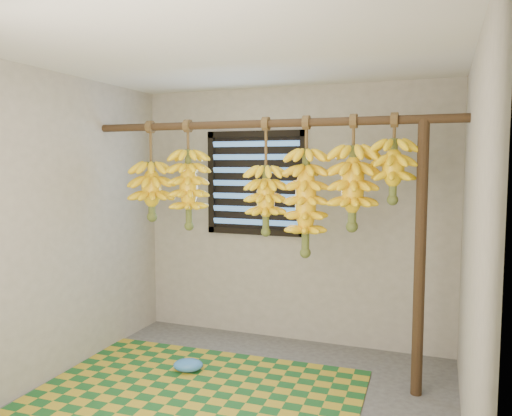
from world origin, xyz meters
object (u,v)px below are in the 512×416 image
at_px(banana_bunch_e, 353,188).
at_px(banana_bunch_f, 393,171).
at_px(banana_bunch_b, 189,189).
at_px(woven_mat, 189,402).
at_px(banana_bunch_a, 152,190).
at_px(banana_bunch_d, 306,202).
at_px(banana_bunch_c, 266,200).
at_px(plastic_bag, 188,365).
at_px(support_post, 420,260).

xyz_separation_m(banana_bunch_e, banana_bunch_f, (0.29, -0.00, 0.13)).
height_order(banana_bunch_b, banana_bunch_e, same).
distance_m(woven_mat, banana_bunch_b, 1.67).
height_order(banana_bunch_a, banana_bunch_e, same).
bearing_deg(banana_bunch_d, banana_bunch_c, 180.00).
xyz_separation_m(plastic_bag, banana_bunch_c, (0.58, 0.25, 1.34)).
bearing_deg(banana_bunch_c, support_post, -0.00).
height_order(woven_mat, banana_bunch_c, banana_bunch_c).
bearing_deg(support_post, banana_bunch_c, 180.00).
height_order(plastic_bag, banana_bunch_c, banana_bunch_c).
distance_m(support_post, banana_bunch_e, 0.71).
height_order(woven_mat, banana_bunch_b, banana_bunch_b).
xyz_separation_m(banana_bunch_c, banana_bunch_e, (0.68, 0.00, 0.11)).
bearing_deg(woven_mat, banana_bunch_b, 116.94).
relative_size(banana_bunch_a, banana_bunch_e, 0.99).
height_order(support_post, banana_bunch_e, banana_bunch_e).
bearing_deg(banana_bunch_e, banana_bunch_b, -180.00).
distance_m(banana_bunch_d, banana_bunch_e, 0.38).
bearing_deg(banana_bunch_d, banana_bunch_a, 180.00).
distance_m(banana_bunch_a, banana_bunch_f, 2.03).
relative_size(support_post, banana_bunch_c, 2.17).
xyz_separation_m(banana_bunch_a, banana_bunch_f, (2.02, -0.00, 0.18)).
distance_m(support_post, banana_bunch_b, 1.92).
bearing_deg(banana_bunch_e, support_post, -0.00).
bearing_deg(banana_bunch_d, banana_bunch_e, 0.00).
distance_m(banana_bunch_a, banana_bunch_d, 1.38).
bearing_deg(banana_bunch_b, support_post, 0.00).
bearing_deg(banana_bunch_e, plastic_bag, -168.99).
relative_size(banana_bunch_a, banana_bunch_c, 0.91).
distance_m(banana_bunch_c, banana_bunch_f, 1.00).
bearing_deg(woven_mat, banana_bunch_d, 46.60).
bearing_deg(plastic_bag, banana_bunch_e, 11.01).
bearing_deg(banana_bunch_b, woven_mat, -63.06).
bearing_deg(banana_bunch_c, woven_mat, -115.54).
relative_size(banana_bunch_d, banana_bunch_e, 1.26).
bearing_deg(banana_bunch_b, banana_bunch_f, -0.00).
distance_m(banana_bunch_d, banana_bunch_f, 0.69).
relative_size(woven_mat, banana_bunch_f, 3.66).
xyz_separation_m(banana_bunch_a, banana_bunch_b, (0.36, 0.00, 0.02)).
bearing_deg(banana_bunch_f, support_post, 0.00).
distance_m(banana_bunch_b, banana_bunch_d, 1.02).
bearing_deg(banana_bunch_c, plastic_bag, -157.02).
height_order(support_post, woven_mat, support_post).
distance_m(support_post, banana_bunch_c, 1.24).
relative_size(banana_bunch_a, banana_bunch_f, 1.31).
height_order(banana_bunch_b, banana_bunch_d, same).
xyz_separation_m(banana_bunch_b, banana_bunch_d, (1.01, 0.00, -0.08)).
distance_m(woven_mat, banana_bunch_c, 1.60).
xyz_separation_m(banana_bunch_b, banana_bunch_e, (1.37, 0.00, 0.04)).
bearing_deg(woven_mat, plastic_bag, 118.62).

